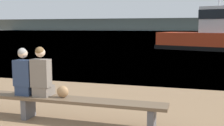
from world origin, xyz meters
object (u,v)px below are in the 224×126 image
object	(u,v)px
shopping_bag	(63,92)
tugboat_red	(217,36)
bench_main	(28,100)
person_left	(24,75)
person_right	(42,75)

from	to	relation	value
shopping_bag	tugboat_red	world-z (taller)	tugboat_red
bench_main	tugboat_red	bearing A→B (deg)	75.53
person_left	shopping_bag	xyz separation A→B (m)	(0.87, 0.01, -0.30)
person_left	bench_main	bearing A→B (deg)	-6.22
bench_main	tugboat_red	size ratio (longest dim) A/B	0.56
bench_main	person_right	xyz separation A→B (m)	(0.34, 0.01, 0.54)
bench_main	tugboat_red	distance (m)	20.87
person_left	tugboat_red	bearing A→B (deg)	75.34
bench_main	shopping_bag	xyz separation A→B (m)	(0.80, 0.02, 0.22)
person_left	tugboat_red	xyz separation A→B (m)	(5.28, 20.19, 0.22)
bench_main	person_right	bearing A→B (deg)	1.16
bench_main	person_right	size ratio (longest dim) A/B	5.67
shopping_bag	tugboat_red	xyz separation A→B (m)	(4.41, 20.17, 0.52)
person_left	person_right	world-z (taller)	person_right
bench_main	person_left	xyz separation A→B (m)	(-0.07, 0.01, 0.52)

